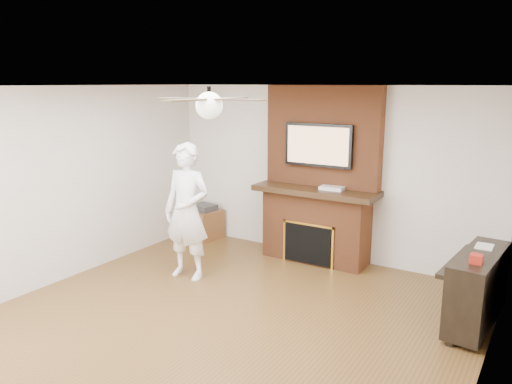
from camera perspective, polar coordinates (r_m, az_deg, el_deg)
The scene contains 13 objects.
room_shell at distance 4.99m, azimuth -5.13°, elevation -2.57°, with size 5.36×5.86×2.86m.
fireplace at distance 7.19m, azimuth 7.14°, elevation -0.06°, with size 1.78×0.64×2.50m.
tv at distance 7.03m, azimuth 7.14°, elevation 5.33°, with size 1.00×0.08×0.60m.
ceiling_fan at distance 4.82m, azimuth -5.38°, elevation 9.94°, with size 1.21×1.21×0.31m.
person at distance 6.55m, azimuth -7.90°, elevation -2.22°, with size 0.66×0.44×1.79m, color white.
side_table at distance 8.33m, azimuth -5.97°, elevation -3.48°, with size 0.57×0.57×0.57m.
piano at distance 5.80m, azimuth 23.91°, elevation -9.94°, with size 0.56×1.27×0.90m.
cable_box at distance 6.98m, azimuth 8.67°, elevation 0.43°, with size 0.33×0.19×0.05m, color silver.
candle_orange at distance 7.28m, azimuth 5.46°, elevation -7.57°, with size 0.07×0.07×0.11m, color orange.
candle_green at distance 7.34m, azimuth 5.77°, elevation -7.45°, with size 0.07×0.07×0.10m, color #4E913A.
candle_cream at distance 7.22m, azimuth 7.30°, elevation -7.76°, with size 0.07×0.07×0.12m, color beige.
candle_blue at distance 7.24m, azimuth 7.46°, elevation -7.85°, with size 0.06×0.06×0.08m, color #315593.
candle_green_extra at distance 7.40m, azimuth 4.65°, elevation -7.24°, with size 0.07×0.07×0.10m, color olive.
Camera 1 is at (2.90, -3.85, 2.53)m, focal length 35.00 mm.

